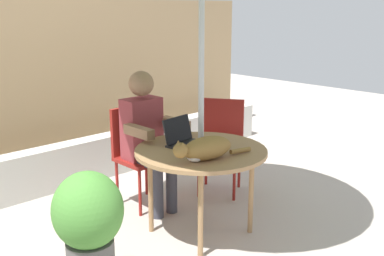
{
  "coord_description": "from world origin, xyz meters",
  "views": [
    {
      "loc": [
        -2.45,
        -2.45,
        1.78
      ],
      "look_at": [
        0.0,
        0.1,
        0.85
      ],
      "focal_mm": 43.77,
      "sensor_mm": 36.0,
      "label": 1
    }
  ],
  "objects_px": {
    "chair_empty": "(222,138)",
    "laptop": "(183,137)",
    "patio_table": "(201,156)",
    "person_seated": "(147,133)",
    "chair_occupied": "(137,148)",
    "cat": "(205,149)",
    "potted_plant_by_chair": "(89,224)"
  },
  "relations": [
    {
      "from": "person_seated",
      "to": "potted_plant_by_chair",
      "type": "distance_m",
      "value": 1.34
    },
    {
      "from": "chair_occupied",
      "to": "potted_plant_by_chair",
      "type": "distance_m",
      "value": 1.41
    },
    {
      "from": "cat",
      "to": "potted_plant_by_chair",
      "type": "xyz_separation_m",
      "value": [
        -0.91,
        0.11,
        -0.32
      ]
    },
    {
      "from": "chair_occupied",
      "to": "potted_plant_by_chair",
      "type": "height_order",
      "value": "chair_occupied"
    },
    {
      "from": "cat",
      "to": "potted_plant_by_chair",
      "type": "relative_size",
      "value": 0.79
    },
    {
      "from": "person_seated",
      "to": "cat",
      "type": "distance_m",
      "value": 0.89
    },
    {
      "from": "potted_plant_by_chair",
      "to": "person_seated",
      "type": "bearing_deg",
      "value": 35.27
    },
    {
      "from": "chair_empty",
      "to": "person_seated",
      "type": "distance_m",
      "value": 0.83
    },
    {
      "from": "chair_empty",
      "to": "laptop",
      "type": "relative_size",
      "value": 2.72
    },
    {
      "from": "patio_table",
      "to": "chair_occupied",
      "type": "relative_size",
      "value": 1.15
    },
    {
      "from": "patio_table",
      "to": "chair_empty",
      "type": "relative_size",
      "value": 1.15
    },
    {
      "from": "cat",
      "to": "patio_table",
      "type": "bearing_deg",
      "value": 50.83
    },
    {
      "from": "cat",
      "to": "chair_empty",
      "type": "bearing_deg",
      "value": 36.65
    },
    {
      "from": "patio_table",
      "to": "chair_empty",
      "type": "xyz_separation_m",
      "value": [
        0.79,
        0.51,
        -0.12
      ]
    },
    {
      "from": "patio_table",
      "to": "chair_occupied",
      "type": "distance_m",
      "value": 0.84
    },
    {
      "from": "patio_table",
      "to": "cat",
      "type": "bearing_deg",
      "value": -129.17
    },
    {
      "from": "patio_table",
      "to": "potted_plant_by_chair",
      "type": "distance_m",
      "value": 1.09
    },
    {
      "from": "patio_table",
      "to": "person_seated",
      "type": "bearing_deg",
      "value": 90.0
    },
    {
      "from": "person_seated",
      "to": "laptop",
      "type": "distance_m",
      "value": 0.49
    },
    {
      "from": "patio_table",
      "to": "laptop",
      "type": "xyz_separation_m",
      "value": [
        -0.02,
        0.19,
        0.12
      ]
    },
    {
      "from": "chair_empty",
      "to": "person_seated",
      "type": "relative_size",
      "value": 0.73
    },
    {
      "from": "chair_empty",
      "to": "cat",
      "type": "relative_size",
      "value": 1.4
    },
    {
      "from": "chair_empty",
      "to": "laptop",
      "type": "height_order",
      "value": "laptop"
    },
    {
      "from": "chair_occupied",
      "to": "potted_plant_by_chair",
      "type": "bearing_deg",
      "value": -139.49
    },
    {
      "from": "patio_table",
      "to": "laptop",
      "type": "height_order",
      "value": "laptop"
    },
    {
      "from": "person_seated",
      "to": "potted_plant_by_chair",
      "type": "height_order",
      "value": "person_seated"
    },
    {
      "from": "chair_empty",
      "to": "cat",
      "type": "bearing_deg",
      "value": -143.35
    },
    {
      "from": "potted_plant_by_chair",
      "to": "chair_empty",
      "type": "bearing_deg",
      "value": 17.8
    },
    {
      "from": "laptop",
      "to": "chair_empty",
      "type": "bearing_deg",
      "value": 21.65
    },
    {
      "from": "laptop",
      "to": "person_seated",
      "type": "bearing_deg",
      "value": 87.73
    },
    {
      "from": "chair_occupied",
      "to": "cat",
      "type": "bearing_deg",
      "value": -99.12
    },
    {
      "from": "laptop",
      "to": "potted_plant_by_chair",
      "type": "xyz_separation_m",
      "value": [
        -1.05,
        -0.28,
        -0.3
      ]
    }
  ]
}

